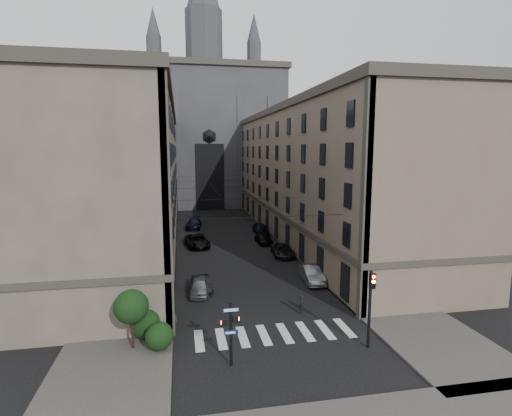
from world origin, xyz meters
TOP-DOWN VIEW (x-y plane):
  - ground at (0.00, 0.00)m, footprint 260.00×260.00m
  - sidewalk_left at (-10.50, 36.00)m, footprint 7.00×80.00m
  - sidewalk_right at (10.50, 36.00)m, footprint 7.00×80.00m
  - zebra_crossing at (0.00, 5.00)m, footprint 11.00×3.20m
  - building_left at (-13.44, 36.00)m, footprint 13.60×60.60m
  - building_right at (13.44, 36.00)m, footprint 13.60×60.60m
  - gothic_tower at (0.00, 74.96)m, footprint 35.00×23.00m
  - pedestrian_signal_left at (-3.51, 1.50)m, footprint 1.02×0.38m
  - traffic_light_right at (5.60, 1.92)m, footprint 0.34×0.50m
  - shrub_cluster at (-8.72, 5.01)m, footprint 3.90×4.40m
  - tram_wires at (0.00, 35.63)m, footprint 14.00×60.00m
  - car_left_near at (-4.78, 13.89)m, footprint 2.07×4.31m
  - car_left_midnear at (-4.50, 14.85)m, footprint 1.86×4.01m
  - car_left_midfar at (-4.20, 31.53)m, footprint 3.48×6.18m
  - car_left_far at (-4.20, 44.17)m, footprint 2.94×5.78m
  - car_right_near at (6.20, 15.11)m, footprint 2.12×4.97m
  - car_right_midnear at (5.81, 24.96)m, footprint 2.86×5.39m
  - car_right_midfar at (4.88, 31.77)m, footprint 2.06×4.80m
  - car_right_far at (5.72, 38.12)m, footprint 2.00×4.80m
  - pedestrian at (2.89, 8.00)m, footprint 0.56×0.67m

SIDE VIEW (x-z plane):
  - ground at x=0.00m, z-range 0.00..0.00m
  - zebra_crossing at x=0.00m, z-range 0.00..0.01m
  - sidewalk_left at x=-10.50m, z-range 0.00..0.15m
  - sidewalk_right at x=10.50m, z-range 0.00..0.15m
  - car_left_midnear at x=-4.50m, z-range 0.00..1.27m
  - car_right_midfar at x=4.88m, z-range 0.00..1.38m
  - car_left_near at x=-4.78m, z-range 0.00..1.42m
  - car_right_midnear at x=5.81m, z-range 0.00..1.44m
  - pedestrian at x=2.89m, z-range 0.00..1.57m
  - car_right_near at x=6.20m, z-range 0.00..1.59m
  - car_left_far at x=-4.20m, z-range 0.00..1.61m
  - car_right_far at x=5.72m, z-range 0.00..1.62m
  - car_left_midfar at x=-4.20m, z-range 0.00..1.63m
  - shrub_cluster at x=-8.72m, z-range -0.15..3.75m
  - pedestrian_signal_left at x=-3.51m, z-range 0.32..4.32m
  - traffic_light_right at x=5.60m, z-range 0.69..5.89m
  - tram_wires at x=0.00m, z-range 7.03..7.46m
  - building_left at x=-13.44m, z-range -0.08..18.77m
  - building_right at x=13.44m, z-range -0.08..18.77m
  - gothic_tower at x=0.00m, z-range -11.20..46.80m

